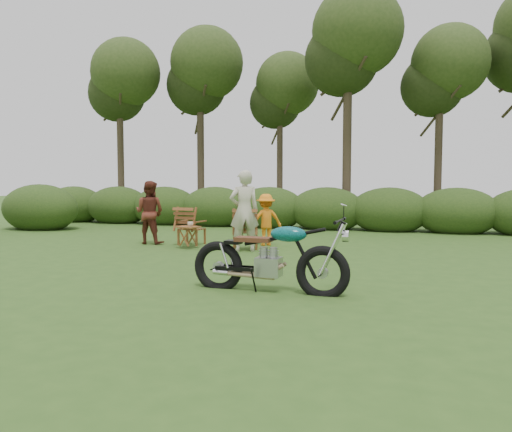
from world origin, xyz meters
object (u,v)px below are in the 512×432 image
(lawn_chair_left, at_px, (192,245))
(child, at_px, (266,245))
(motorcycle, at_px, (269,291))
(lawn_chair_right, at_px, (246,249))
(adult_a, at_px, (244,251))
(side_table, at_px, (188,237))
(cup, at_px, (190,224))
(adult_b, at_px, (150,244))

(lawn_chair_left, distance_m, child, 1.85)
(motorcycle, distance_m, lawn_chair_left, 5.59)
(lawn_chair_right, bearing_deg, adult_a, 88.56)
(adult_a, bearing_deg, side_table, -31.29)
(side_table, relative_size, cup, 3.88)
(lawn_chair_left, bearing_deg, motorcycle, 130.89)
(lawn_chair_right, bearing_deg, child, -128.02)
(cup, bearing_deg, lawn_chair_left, 112.97)
(side_table, relative_size, adult_b, 0.33)
(cup, distance_m, child, 1.95)
(lawn_chair_right, xyz_separation_m, child, (0.28, 0.73, 0.00))
(motorcycle, bearing_deg, lawn_chair_right, 114.41)
(lawn_chair_left, relative_size, adult_a, 0.51)
(adult_a, distance_m, adult_b, 2.76)
(lawn_chair_left, bearing_deg, lawn_chair_right, 173.07)
(motorcycle, relative_size, lawn_chair_right, 2.32)
(cup, distance_m, adult_a, 1.50)
(cup, bearing_deg, lawn_chair_right, 13.90)
(adult_a, xyz_separation_m, adult_b, (-2.71, 0.53, 0.00))
(lawn_chair_right, xyz_separation_m, lawn_chair_left, (-1.53, 0.30, 0.00))
(cup, height_order, child, child)
(side_table, distance_m, adult_a, 1.45)
(lawn_chair_right, bearing_deg, lawn_chair_left, -28.20)
(motorcycle, relative_size, lawn_chair_left, 2.34)
(adult_b, bearing_deg, adult_a, 168.68)
(cup, relative_size, adult_b, 0.08)
(lawn_chair_right, relative_size, cup, 7.02)
(side_table, bearing_deg, lawn_chair_right, 15.36)
(motorcycle, height_order, lawn_chair_right, motorcycle)
(lawn_chair_left, xyz_separation_m, adult_b, (-1.07, -0.19, 0.00))
(lawn_chair_right, relative_size, child, 0.74)
(side_table, distance_m, cup, 0.32)
(motorcycle, xyz_separation_m, side_table, (-3.12, 3.82, 0.26))
(lawn_chair_right, bearing_deg, motorcycle, 96.36)
(lawn_chair_right, height_order, adult_a, adult_a)
(lawn_chair_right, distance_m, side_table, 1.38)
(motorcycle, bearing_deg, lawn_chair_left, 127.67)
(motorcycle, bearing_deg, cup, 129.50)
(motorcycle, relative_size, adult_a, 1.20)
(lawn_chair_right, height_order, cup, cup)
(lawn_chair_left, xyz_separation_m, child, (1.80, 0.43, 0.00))
(adult_a, bearing_deg, lawn_chair_left, -52.48)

